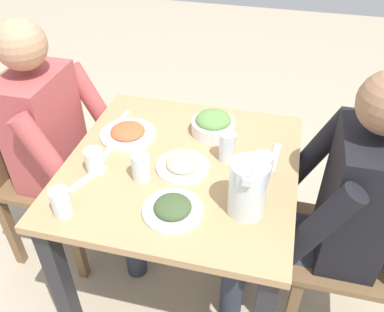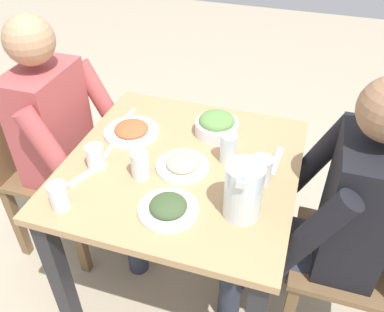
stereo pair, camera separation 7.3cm
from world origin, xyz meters
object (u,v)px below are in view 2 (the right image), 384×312
diner_near (325,213)px  water_glass_near_right (228,148)px  chair_far (40,158)px  plate_beans (183,165)px  plate_dolmas (168,207)px  dining_table (182,190)px  chair_near (375,254)px  water_glass_center (261,170)px  salad_bowl (217,125)px  water_pitcher (244,190)px  water_glass_by_pitcher (140,165)px  diner_far (73,140)px  water_glass_near_left (96,157)px  plate_rice_curry (132,130)px  water_glass_far_right (59,196)px

diner_near → water_glass_near_right: (0.08, 0.37, 0.14)m
chair_far → plate_beans: chair_far is taller
chair_far → plate_dolmas: (-0.34, -0.77, 0.25)m
dining_table → chair_near: chair_near is taller
water_glass_center → chair_near: bearing=-90.1°
chair_far → salad_bowl: (0.12, -0.80, 0.27)m
chair_far → salad_bowl: chair_far is taller
water_pitcher → water_glass_by_pitcher: size_ratio=1.83×
diner_near → plate_beans: (-0.01, 0.51, 0.10)m
salad_bowl → plate_beans: salad_bowl is taller
diner_near → water_glass_center: bearing=89.8°
chair_near → water_glass_near_right: bearing=82.3°
diner_far → plate_dolmas: bearing=-121.1°
chair_near → plate_beans: (-0.01, 0.72, 0.25)m
plate_dolmas → water_glass_near_left: bearing=68.1°
chair_far → plate_rice_curry: size_ratio=4.03×
water_glass_near_right → water_glass_near_left: 0.48m
water_glass_center → plate_beans: bearing=92.7°
water_glass_by_pitcher → salad_bowl: bearing=-29.2°
salad_bowl → chair_near: bearing=-109.5°
chair_near → plate_dolmas: chair_near is taller
chair_near → plate_dolmas: size_ratio=4.55×
salad_bowl → water_glass_center: 0.32m
diner_far → water_glass_center: size_ratio=11.83×
plate_beans → plate_rice_curry: plate_beans is taller
diner_near → water_glass_near_right: size_ratio=10.29×
diner_near → plate_rice_curry: bearing=80.5°
diner_far → water_glass_near_left: bearing=-131.1°
plate_rice_curry → water_glass_far_right: size_ratio=2.28×
diner_near → water_pitcher: size_ratio=6.23×
diner_far → salad_bowl: 0.62m
dining_table → plate_rice_curry: bearing=64.9°
chair_near → water_glass_near_right: chair_near is taller
diner_far → plate_dolmas: size_ratio=6.06×
plate_beans → water_glass_near_right: (0.09, -0.14, 0.04)m
dining_table → water_glass_near_left: bearing=111.4°
diner_far → plate_rice_curry: 0.29m
diner_far → plate_beans: 0.56m
salad_bowl → chair_far: bearing=98.6°
water_glass_far_right → dining_table: bearing=-42.2°
plate_dolmas → water_glass_by_pitcher: bearing=49.1°
chair_far → diner_near: diner_near is taller
diner_near → water_pitcher: (-0.16, 0.27, 0.18)m
water_glass_center → water_glass_by_pitcher: water_glass_by_pitcher is taller
diner_near → water_glass_center: (0.00, 0.24, 0.13)m
chair_near → water_glass_near_left: bearing=95.6°
plate_beans → water_glass_far_right: 0.43m
chair_far → water_glass_far_right: size_ratio=9.20×
water_pitcher → water_glass_near_right: bearing=23.3°
dining_table → water_glass_center: bearing=-92.3°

